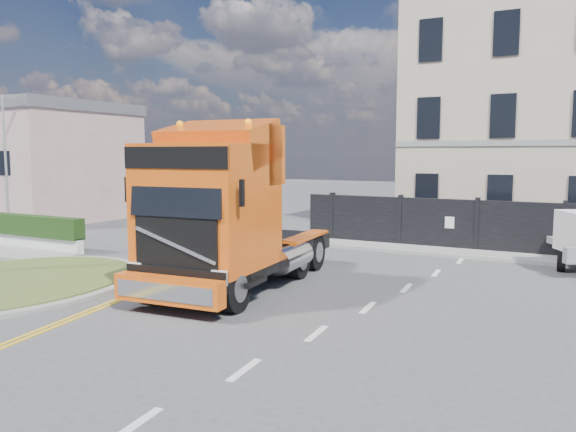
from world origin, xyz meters
The scene contains 9 objects.
ground centered at (0.00, 0.00, 0.00)m, with size 120.00×120.00×0.00m, color #424244.
traffic_island centered at (-7.00, -3.00, 0.08)m, with size 6.80×6.80×0.17m.
hedge_wall centered at (-13.00, 1.50, 0.74)m, with size 8.00×0.55×1.35m.
seaside_bldg_pink centered at (-20.00, 9.00, 3.00)m, with size 8.00×8.00×6.00m, color #CFABA1.
hoarding_fence centered at (6.55, 9.00, 1.00)m, with size 18.80×0.25×2.00m.
georgian_building centered at (6.00, 16.50, 5.77)m, with size 12.30×10.30×12.80m.
pavement_far centered at (6.00, 8.10, 0.06)m, with size 20.00×1.60×0.12m, color gray.
truck centered at (-1.08, -0.73, 2.03)m, with size 3.35×7.74×4.52m.
lamppost_slim centered at (-16.40, 3.97, 3.86)m, with size 0.27×0.54×6.54m.
Camera 1 is at (7.42, -13.23, 3.77)m, focal length 35.00 mm.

